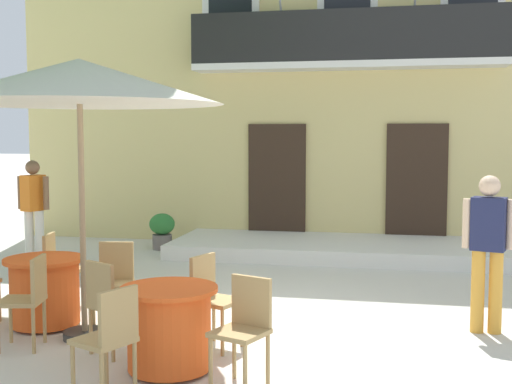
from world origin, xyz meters
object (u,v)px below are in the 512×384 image
Objects in this scene: cafe_table_middle at (169,328)px; cafe_chair_middle_2 at (245,324)px; cafe_chair_middle_3 at (211,294)px; ground_planter_left at (162,229)px; cafe_chair_near_tree_2 at (58,265)px; cafe_umbrella at (79,83)px; cafe_chair_middle_1 at (110,335)px; pedestrian_mid_plaza at (34,207)px; cafe_chair_middle_0 at (109,301)px; cafe_chair_near_tree_0 at (29,295)px; pedestrian_near_entrance at (488,244)px; cafe_table_near_tree at (45,291)px; cafe_chair_near_tree_1 at (115,278)px.

cafe_table_middle is 0.95× the size of cafe_chair_middle_2.
cafe_chair_middle_3 is 5.79m from ground_planter_left.
cafe_chair_middle_2 is at bearing -35.86° from cafe_chair_near_tree_2.
cafe_table_middle is 0.30× the size of cafe_umbrella.
cafe_chair_middle_1 is 1.37× the size of ground_planter_left.
cafe_table_middle is at bearing -48.00° from pedestrian_mid_plaza.
pedestrian_mid_plaza reaches higher than cafe_chair_middle_0.
pedestrian_mid_plaza reaches higher than cafe_chair_middle_2.
cafe_chair_near_tree_2 is at bearing 107.47° from cafe_chair_near_tree_0.
cafe_chair_near_tree_2 is 3.38m from cafe_chair_middle_2.
cafe_chair_middle_3 is 2.48m from cafe_umbrella.
cafe_table_middle is 0.52× the size of pedestrian_near_entrance.
ground_planter_left is (-2.93, 6.20, -0.16)m from cafe_chair_middle_2.
cafe_table_near_tree is 0.52× the size of pedestrian_near_entrance.
cafe_chair_near_tree_0 is 1.37× the size of ground_planter_left.
cafe_table_middle is at bearing -69.87° from ground_planter_left.
cafe_chair_near_tree_0 is 4.23m from pedestrian_mid_plaza.
cafe_chair_near_tree_1 is 4.02m from pedestrian_near_entrance.
cafe_chair_near_tree_0 and cafe_chair_middle_3 have the same top height.
cafe_chair_near_tree_0 reaches higher than ground_planter_left.
cafe_chair_near_tree_0 is 0.31× the size of cafe_umbrella.
cafe_umbrella is 1.71× the size of pedestrian_mid_plaza.
cafe_chair_near_tree_0 is 1.00× the size of cafe_chair_near_tree_1.
cafe_chair_middle_1 is 5.82m from pedestrian_mid_plaza.
cafe_chair_middle_0 and cafe_chair_middle_1 have the same top height.
cafe_chair_middle_2 and cafe_chair_middle_3 have the same top height.
cafe_chair_middle_1 is at bearing -54.51° from pedestrian_mid_plaza.
pedestrian_near_entrance is (4.47, 1.44, 0.42)m from cafe_chair_near_tree_0.
ground_planter_left is at bearing 115.25° from cafe_chair_middle_2.
cafe_table_middle is at bearing -32.20° from cafe_umbrella.
cafe_table_middle is at bearing -12.21° from cafe_chair_near_tree_0.
cafe_chair_near_tree_1 and cafe_chair_middle_2 have the same top height.
cafe_chair_middle_1 is 1.00× the size of cafe_chair_middle_3.
cafe_chair_near_tree_0 is 4.71m from pedestrian_near_entrance.
cafe_chair_near_tree_2 is at bearing 179.99° from pedestrian_near_entrance.
cafe_chair_near_tree_1 is at bearing 130.18° from cafe_table_middle.
cafe_chair_middle_1 is at bearing -106.49° from cafe_chair_middle_3.
cafe_table_middle is 2.62m from cafe_umbrella.
cafe_table_near_tree is 1.34m from cafe_chair_middle_0.
pedestrian_near_entrance reaches higher than cafe_chair_near_tree_1.
cafe_chair_middle_2 is at bearing -26.58° from cafe_table_near_tree.
cafe_table_near_tree and cafe_table_middle have the same top height.
cafe_chair_middle_3 is at bearing -65.65° from ground_planter_left.
ground_planter_left is at bearing 94.75° from cafe_table_near_tree.
ground_planter_left is at bearing 110.13° from cafe_table_middle.
cafe_table_middle is at bearing -22.78° from cafe_chair_middle_0.
cafe_umbrella is at bearing 147.80° from cafe_table_middle.
ground_planter_left is at bearing 54.62° from pedestrian_mid_plaza.
cafe_chair_middle_2 is 6.86m from ground_planter_left.
cafe_chair_middle_0 is at bearing -157.63° from pedestrian_near_entrance.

